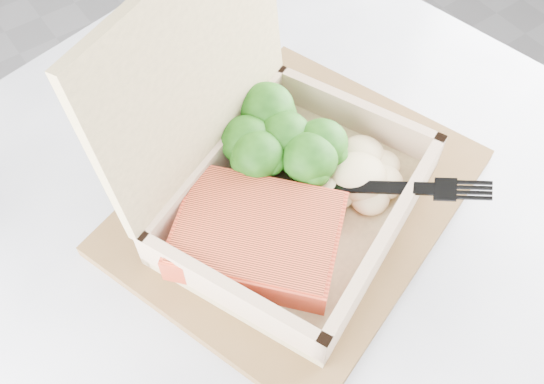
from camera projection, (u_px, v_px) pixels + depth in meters
cafe_table at (281, 311)px, 0.71m from camera, size 0.86×0.86×0.70m
serving_tray at (296, 201)px, 0.58m from camera, size 0.39×0.34×0.01m
takeout_container at (265, 162)px, 0.53m from camera, size 0.29×0.28×0.22m
salmon_fillet at (257, 235)px, 0.52m from camera, size 0.17×0.17×0.03m
broccoli_pile at (285, 142)px, 0.57m from camera, size 0.12×0.12×0.04m
mashed_potatoes at (359, 176)px, 0.55m from camera, size 0.09×0.08×0.03m
plastic_fork at (344, 183)px, 0.53m from camera, size 0.12×0.13×0.03m
receipt at (144, 114)px, 0.65m from camera, size 0.10×0.16×0.00m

